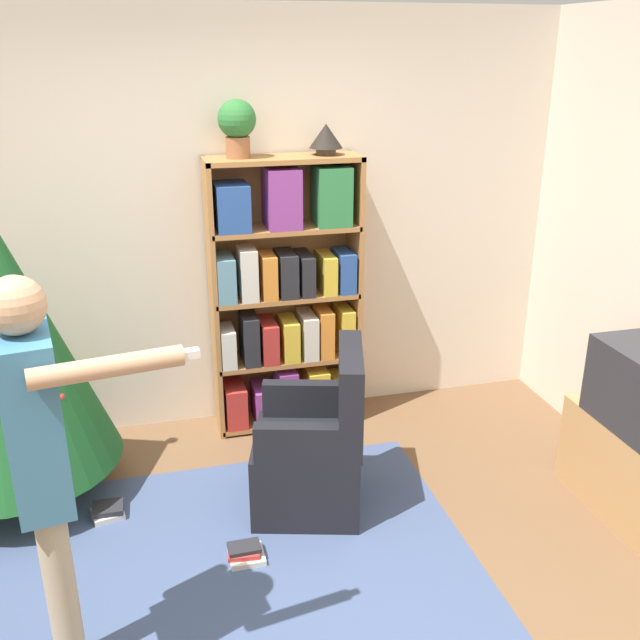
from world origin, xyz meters
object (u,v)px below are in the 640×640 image
Objects in this scene: potted_plant at (237,124)px; bookshelf at (286,301)px; standing_person at (44,463)px; armchair at (314,452)px; table_lamp at (326,137)px; christmas_tree at (0,337)px.

bookshelf is at bearing -1.81° from potted_plant.
standing_person is at bearing -117.80° from potted_plant.
table_lamp is at bearing 177.43° from armchair.
standing_person is (-1.20, -0.91, 0.68)m from armchair.
potted_plant reaches higher than table_lamp.
table_lamp is (0.31, 0.96, 1.53)m from armchair.
christmas_tree is at bearing -164.21° from bookshelf.
potted_plant is at bearing 143.23° from standing_person.
table_lamp is (0.26, 0.01, 1.00)m from bookshelf.
bookshelf reaches higher than standing_person.
standing_person is at bearing -123.82° from bookshelf.
christmas_tree reaches higher than armchair.
potted_plant is (1.34, 0.46, 0.99)m from christmas_tree.
christmas_tree is 8.84× the size of table_lamp.
table_lamp is (0.52, -0.00, -0.09)m from potted_plant.
bookshelf is 5.33× the size of potted_plant.
christmas_tree is at bearing -174.73° from standing_person.
standing_person is (0.36, -1.41, 0.05)m from christmas_tree.
bookshelf is 1.67m from christmas_tree.
potted_plant is (0.98, 1.87, 0.94)m from standing_person.
potted_plant is at bearing 18.98° from christmas_tree.
christmas_tree is at bearing -161.02° from potted_plant.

